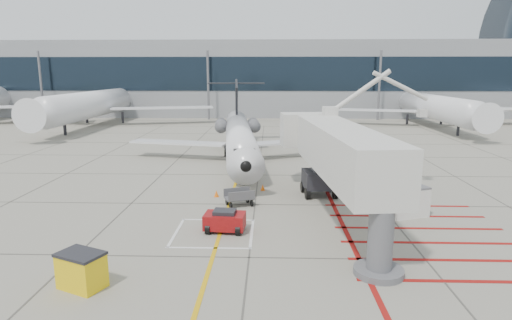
{
  "coord_description": "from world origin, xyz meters",
  "views": [
    {
      "loc": [
        0.91,
        -22.2,
        8.31
      ],
      "look_at": [
        0.0,
        6.0,
        2.5
      ],
      "focal_mm": 30.0,
      "sensor_mm": 36.0,
      "label": 1
    }
  ],
  "objects_px": {
    "regional_jet": "(240,126)",
    "jet_bridge": "(343,161)",
    "pushback_tug": "(225,220)",
    "spill_bin": "(82,270)"
  },
  "relations": [
    {
      "from": "jet_bridge",
      "to": "spill_bin",
      "type": "xyz_separation_m",
      "value": [
        -11.29,
        -7.58,
        -2.86
      ]
    },
    {
      "from": "regional_jet",
      "to": "pushback_tug",
      "type": "distance_m",
      "value": 16.22
    },
    {
      "from": "jet_bridge",
      "to": "pushback_tug",
      "type": "relative_size",
      "value": 8.45
    },
    {
      "from": "regional_jet",
      "to": "jet_bridge",
      "type": "xyz_separation_m",
      "value": [
        6.55,
        -14.59,
        -0.06
      ]
    },
    {
      "from": "regional_jet",
      "to": "spill_bin",
      "type": "bearing_deg",
      "value": -107.94
    },
    {
      "from": "regional_jet",
      "to": "pushback_tug",
      "type": "xyz_separation_m",
      "value": [
        0.22,
        -15.93,
        -3.03
      ]
    },
    {
      "from": "regional_jet",
      "to": "spill_bin",
      "type": "distance_m",
      "value": 22.86
    },
    {
      "from": "regional_jet",
      "to": "pushback_tug",
      "type": "bearing_deg",
      "value": -95.08
    },
    {
      "from": "pushback_tug",
      "to": "spill_bin",
      "type": "height_order",
      "value": "spill_bin"
    },
    {
      "from": "jet_bridge",
      "to": "spill_bin",
      "type": "height_order",
      "value": "jet_bridge"
    }
  ]
}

